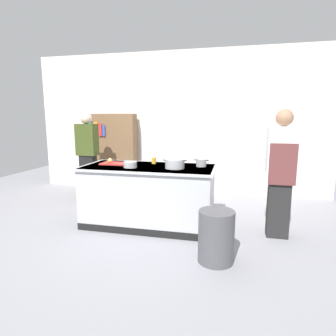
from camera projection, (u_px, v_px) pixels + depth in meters
name	position (u px, v px, depth m)	size (l,w,h in m)	color
ground_plane	(149.00, 224.00, 4.31)	(10.00, 10.00, 0.00)	gray
back_wall	(177.00, 123.00, 6.06)	(6.40, 0.12, 3.00)	silver
counter_island	(149.00, 195.00, 4.22)	(1.98, 0.98, 0.90)	#B7BABF
cutting_board	(114.00, 163.00, 4.35)	(0.40, 0.28, 0.02)	red
onion	(110.00, 161.00, 4.33)	(0.08, 0.08, 0.08)	tan
stock_pot	(175.00, 164.00, 3.97)	(0.34, 0.27, 0.13)	#B7BABF
sauce_pan	(201.00, 163.00, 4.12)	(0.22, 0.15, 0.11)	#99999E
mixing_bowl	(130.00, 165.00, 4.04)	(0.19, 0.19, 0.09)	#B7BABF
juice_cup	(154.00, 161.00, 4.38)	(0.07, 0.07, 0.10)	yellow
trash_bin	(216.00, 236.00, 3.13)	(0.40, 0.40, 0.60)	#4C4C51
person_chef	(281.00, 171.00, 3.70)	(0.38, 0.25, 1.72)	#242424
person_guest	(88.00, 155.00, 5.42)	(0.38, 0.24, 1.72)	black
bookshelf	(112.00, 153.00, 6.20)	(1.10, 0.31, 1.70)	brown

